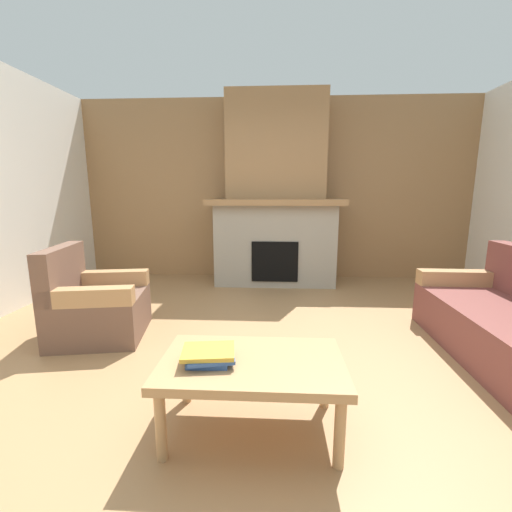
{
  "coord_description": "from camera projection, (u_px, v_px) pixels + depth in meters",
  "views": [
    {
      "loc": [
        -0.01,
        -2.33,
        1.33
      ],
      "look_at": [
        -0.19,
        1.07,
        0.68
      ],
      "focal_mm": 23.7,
      "sensor_mm": 36.0,
      "label": 1
    }
  ],
  "objects": [
    {
      "name": "wall_back_wood_panel",
      "position": [
        275.0,
        190.0,
        5.23
      ],
      "size": [
        6.0,
        0.12,
        2.7
      ],
      "primitive_type": "cube",
      "color": "#997047",
      "rests_on": "ground"
    },
    {
      "name": "book_stack_near_edge",
      "position": [
        209.0,
        355.0,
        1.81
      ],
      "size": [
        0.31,
        0.25,
        0.07
      ],
      "color": "#335699",
      "rests_on": "coffee_table"
    },
    {
      "name": "armchair",
      "position": [
        95.0,
        306.0,
        3.12
      ],
      "size": [
        0.88,
        0.88,
        0.85
      ],
      "color": "brown",
      "rests_on": "ground"
    },
    {
      "name": "ground",
      "position": [
        274.0,
        372.0,
        2.54
      ],
      "size": [
        9.0,
        9.0,
        0.0
      ],
      "primitive_type": "plane",
      "color": "#9E754C"
    },
    {
      "name": "coffee_table",
      "position": [
        252.0,
        369.0,
        1.85
      ],
      "size": [
        1.0,
        0.6,
        0.43
      ],
      "color": "tan",
      "rests_on": "ground"
    },
    {
      "name": "fireplace",
      "position": [
        275.0,
        203.0,
        4.89
      ],
      "size": [
        1.9,
        0.82,
        2.7
      ],
      "color": "gray",
      "rests_on": "ground"
    }
  ]
}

